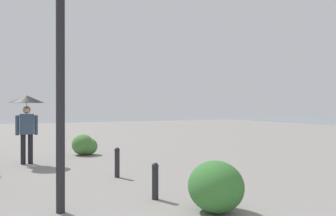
{
  "coord_description": "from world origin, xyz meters",
  "views": [
    {
      "loc": [
        -1.5,
        1.6,
        1.7
      ],
      "look_at": [
        9.26,
        -3.71,
        1.65
      ],
      "focal_mm": 37.04,
      "sensor_mm": 36.0,
      "label": 1
    }
  ],
  "objects_px": {
    "bollard_near": "(155,180)",
    "bollard_mid": "(117,162)",
    "lamppost": "(60,54)",
    "pedestrian": "(27,110)"
  },
  "relations": [
    {
      "from": "pedestrian",
      "to": "bollard_mid",
      "type": "relative_size",
      "value": 2.83
    },
    {
      "from": "pedestrian",
      "to": "bollard_near",
      "type": "relative_size",
      "value": 3.02
    },
    {
      "from": "lamppost",
      "to": "bollard_near",
      "type": "height_order",
      "value": "lamppost"
    },
    {
      "from": "bollard_near",
      "to": "lamppost",
      "type": "bearing_deg",
      "value": 91.82
    },
    {
      "from": "bollard_near",
      "to": "bollard_mid",
      "type": "bearing_deg",
      "value": 0.38
    },
    {
      "from": "bollard_mid",
      "to": "pedestrian",
      "type": "bearing_deg",
      "value": 30.79
    },
    {
      "from": "lamppost",
      "to": "pedestrian",
      "type": "height_order",
      "value": "lamppost"
    },
    {
      "from": "bollard_near",
      "to": "bollard_mid",
      "type": "relative_size",
      "value": 0.94
    },
    {
      "from": "bollard_mid",
      "to": "bollard_near",
      "type": "bearing_deg",
      "value": -179.62
    },
    {
      "from": "pedestrian",
      "to": "bollard_near",
      "type": "bearing_deg",
      "value": -160.84
    }
  ]
}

